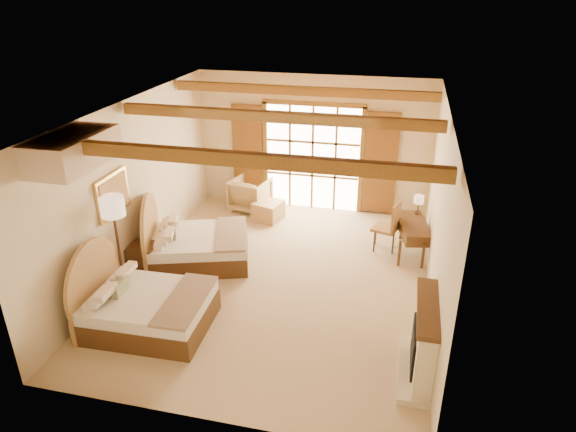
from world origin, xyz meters
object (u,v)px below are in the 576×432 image
(desk, at_px, (412,237))
(bed_near, at_px, (140,305))
(nightstand, at_px, (145,260))
(bed_far, at_px, (192,243))
(armchair, at_px, (250,194))

(desk, bearing_deg, bed_near, -152.85)
(bed_near, xyz_separation_m, desk, (4.20, 3.48, -0.02))
(bed_near, distance_m, nightstand, 1.64)
(nightstand, height_order, desk, desk)
(bed_far, relative_size, nightstand, 3.86)
(bed_near, distance_m, armchair, 4.85)
(bed_far, relative_size, armchair, 2.70)
(bed_near, xyz_separation_m, nightstand, (-0.70, 1.48, -0.08))
(desk, bearing_deg, bed_far, -175.09)
(bed_far, distance_m, nightstand, 0.96)
(bed_near, height_order, desk, bed_near)
(bed_far, distance_m, armchair, 2.71)
(bed_near, height_order, armchair, bed_near)
(bed_far, bearing_deg, armchair, 64.08)
(bed_near, xyz_separation_m, bed_far, (-0.03, 2.15, 0.00))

